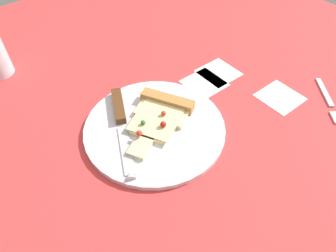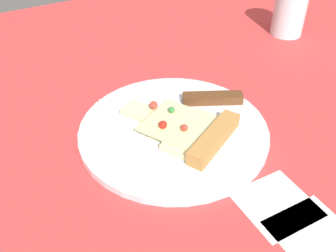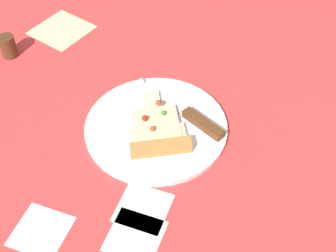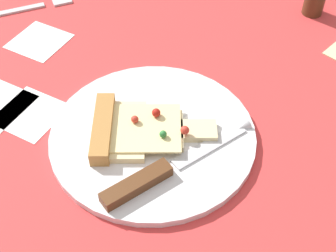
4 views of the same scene
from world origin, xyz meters
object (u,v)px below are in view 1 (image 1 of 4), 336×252
Objects in this scene: plate at (155,128)px; pizza_slice at (159,115)px; fork at (330,102)px; knife at (121,121)px.

pizza_slice is at bearing 28.85° from plate.
plate is 2.28× the size of fork.
plate is at bearing 12.81° from fork.
pizza_slice reaches higher than knife.
pizza_slice is 8.13cm from knife.
pizza_slice is 39.41cm from fork.
plate is 1.31× the size of knife.
fork is at bearing 176.03° from knife.
knife is at bearing 33.02° from pizza_slice.
knife is (-7.17, 3.82, -0.19)cm from pizza_slice.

